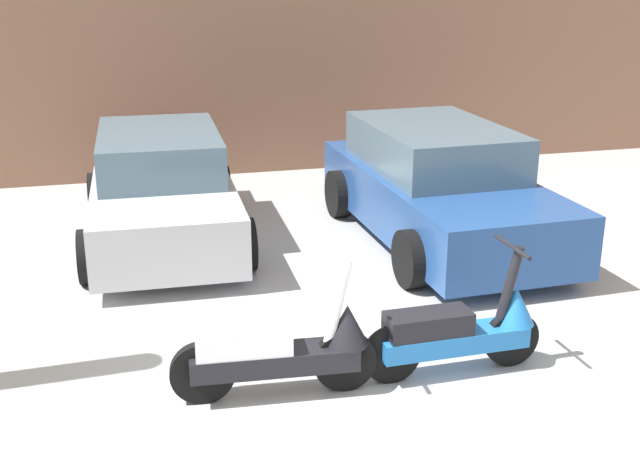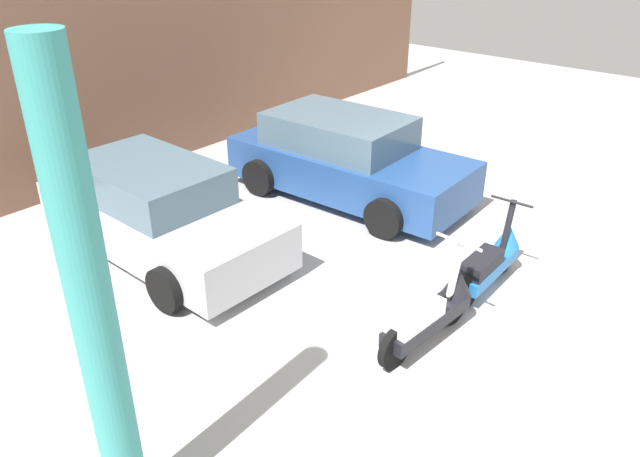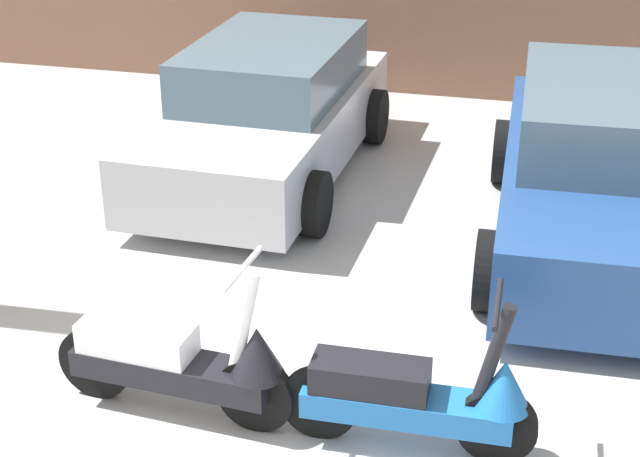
{
  "view_description": "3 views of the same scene",
  "coord_description": "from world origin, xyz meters",
  "views": [
    {
      "loc": [
        -1.51,
        -4.37,
        3.28
      ],
      "look_at": [
        0.27,
        2.66,
        0.82
      ],
      "focal_mm": 45.0,
      "sensor_mm": 36.0,
      "label": 1
    },
    {
      "loc": [
        -5.62,
        -1.62,
        4.43
      ],
      "look_at": [
        -0.03,
        3.06,
        0.64
      ],
      "focal_mm": 35.0,
      "sensor_mm": 36.0,
      "label": 2
    },
    {
      "loc": [
        1.68,
        -3.66,
        3.79
      ],
      "look_at": [
        0.12,
        2.5,
        0.73
      ],
      "focal_mm": 55.0,
      "sensor_mm": 36.0,
      "label": 3
    }
  ],
  "objects": [
    {
      "name": "wall_back",
      "position": [
        0.0,
        8.06,
        1.92
      ],
      "size": [
        19.6,
        0.12,
        3.83
      ],
      "primitive_type": "cube",
      "color": "#845B47",
      "rests_on": "ground_plane"
    },
    {
      "name": "scooter_front_left",
      "position": [
        -0.42,
        1.11,
        0.4
      ],
      "size": [
        1.62,
        0.58,
        1.13
      ],
      "rotation": [
        0.0,
        0.0,
        -0.07
      ],
      "color": "black",
      "rests_on": "ground_plane"
    },
    {
      "name": "scooter_front_right",
      "position": [
        1.07,
        1.12,
        0.38
      ],
      "size": [
        1.55,
        0.56,
        1.08
      ],
      "rotation": [
        0.0,
        0.0,
        0.02
      ],
      "color": "black",
      "rests_on": "ground_plane"
    },
    {
      "name": "car_rear_left",
      "position": [
        -1.07,
        5.12,
        0.62
      ],
      "size": [
        1.94,
        3.89,
        1.31
      ],
      "rotation": [
        0.0,
        0.0,
        -1.6
      ],
      "color": "#B7B7BC",
      "rests_on": "ground_plane"
    },
    {
      "name": "car_rear_center",
      "position": [
        2.16,
        4.3,
        0.66
      ],
      "size": [
        2.08,
        4.12,
        1.38
      ],
      "rotation": [
        0.0,
        0.0,
        -1.54
      ],
      "color": "navy",
      "rests_on": "ground_plane"
    }
  ]
}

